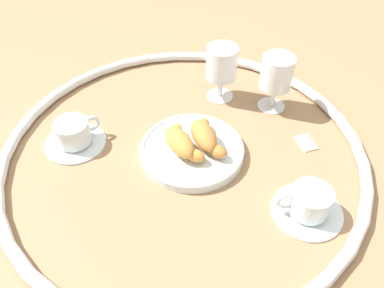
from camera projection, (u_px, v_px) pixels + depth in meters
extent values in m
plane|color=#997551|center=(184.00, 154.00, 0.86)|extent=(2.20, 2.20, 0.00)
torus|color=silver|center=(183.00, 150.00, 0.85)|extent=(0.79, 0.79, 0.02)
cylinder|color=silver|center=(192.00, 151.00, 0.85)|extent=(0.23, 0.23, 0.02)
torus|color=silver|center=(192.00, 148.00, 0.84)|extent=(0.23, 0.23, 0.01)
ellipsoid|color=#CC893D|center=(180.00, 142.00, 0.82)|extent=(0.11, 0.07, 0.04)
ellipsoid|color=#CC893D|center=(195.00, 155.00, 0.80)|extent=(0.05, 0.05, 0.03)
ellipsoid|color=#CC893D|center=(176.00, 131.00, 0.86)|extent=(0.05, 0.04, 0.03)
ellipsoid|color=#BC7A38|center=(204.00, 137.00, 0.83)|extent=(0.10, 0.05, 0.04)
ellipsoid|color=#BC7A38|center=(217.00, 151.00, 0.81)|extent=(0.05, 0.05, 0.03)
ellipsoid|color=#BC7A38|center=(203.00, 126.00, 0.87)|extent=(0.05, 0.05, 0.03)
cylinder|color=silver|center=(75.00, 142.00, 0.88)|extent=(0.14, 0.14, 0.01)
cylinder|color=silver|center=(73.00, 132.00, 0.86)|extent=(0.08, 0.08, 0.05)
cylinder|color=brown|center=(70.00, 125.00, 0.84)|extent=(0.07, 0.07, 0.01)
torus|color=silver|center=(91.00, 124.00, 0.87)|extent=(0.02, 0.04, 0.04)
cylinder|color=silver|center=(307.00, 211.00, 0.74)|extent=(0.14, 0.14, 0.01)
cylinder|color=silver|center=(310.00, 201.00, 0.72)|extent=(0.08, 0.08, 0.05)
cylinder|color=brown|center=(313.00, 193.00, 0.71)|extent=(0.07, 0.07, 0.01)
torus|color=silver|center=(286.00, 201.00, 0.72)|extent=(0.02, 0.04, 0.04)
cylinder|color=white|center=(271.00, 105.00, 0.97)|extent=(0.07, 0.07, 0.01)
cylinder|color=white|center=(273.00, 96.00, 0.95)|extent=(0.01, 0.01, 0.05)
cylinder|color=white|center=(277.00, 72.00, 0.91)|extent=(0.08, 0.08, 0.08)
cylinder|color=gold|center=(276.00, 77.00, 0.92)|extent=(0.07, 0.07, 0.05)
cylinder|color=white|center=(220.00, 95.00, 1.00)|extent=(0.07, 0.07, 0.01)
cylinder|color=white|center=(220.00, 86.00, 0.98)|extent=(0.01, 0.01, 0.05)
cylinder|color=white|center=(222.00, 63.00, 0.94)|extent=(0.08, 0.08, 0.08)
cylinder|color=yellow|center=(221.00, 67.00, 0.94)|extent=(0.07, 0.07, 0.05)
cube|color=white|center=(306.00, 142.00, 0.88)|extent=(0.05, 0.04, 0.01)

